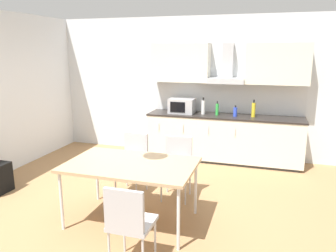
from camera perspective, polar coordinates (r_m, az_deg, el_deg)
name	(u,v)px	position (r m, az deg, el deg)	size (l,w,h in m)	color
ground_plane	(129,209)	(4.55, -6.77, -14.16)	(7.61, 7.91, 0.02)	#9E754C
wall_back	(181,87)	(6.63, 2.31, 6.88)	(6.09, 0.10, 2.71)	silver
kitchen_counter	(223,138)	(6.29, 9.62, -2.07)	(2.88, 0.63, 0.88)	#333333
backsplash_tile	(227,99)	(6.42, 10.20, 4.72)	(2.86, 0.02, 0.55)	silver
upper_wall_cabinets	(227,64)	(6.21, 10.27, 10.60)	(2.86, 0.40, 0.73)	silver
microwave	(182,106)	(6.31, 2.43, 3.53)	(0.48, 0.35, 0.28)	#ADADB2
bottle_white	(203,107)	(6.23, 6.15, 3.31)	(0.07, 0.07, 0.32)	white
bottle_blue	(235,112)	(6.12, 11.63, 2.46)	(0.07, 0.07, 0.20)	blue
bottle_green	(217,109)	(6.17, 8.55, 2.91)	(0.06, 0.06, 0.26)	green
bottle_yellow	(253,110)	(6.13, 14.66, 2.77)	(0.07, 0.07, 0.31)	yellow
dining_table	(131,167)	(3.96, -6.48, -7.06)	(1.53, 0.96, 0.75)	tan
chair_far_right	(177,161)	(4.67, 1.64, -6.11)	(0.42, 0.42, 0.87)	#B2B2B7
chair_near_right	(129,219)	(3.19, -6.85, -15.83)	(0.40, 0.40, 0.87)	#B2B2B7
chair_far_left	(133,157)	(4.89, -6.06, -5.31)	(0.43, 0.43, 0.87)	#B2B2B7
pendant_lamp	(129,88)	(3.74, -6.85, 6.67)	(0.32, 0.32, 0.22)	silver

